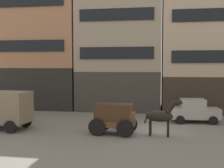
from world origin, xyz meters
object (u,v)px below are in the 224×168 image
object	(u,v)px
draft_horse	(161,116)
sedan_light	(194,111)
cargo_wagon	(114,117)
pedestrian_officer	(29,105)
delivery_truck_near	(1,109)

from	to	relation	value
draft_horse	sedan_light	size ratio (longest dim) A/B	0.62
cargo_wagon	draft_horse	xyz separation A→B (m)	(2.95, -0.00, 0.12)
sedan_light	pedestrian_officer	bearing A→B (deg)	178.87
sedan_light	draft_horse	bearing A→B (deg)	-118.94
draft_horse	delivery_truck_near	size ratio (longest dim) A/B	0.53
delivery_truck_near	sedan_light	xyz separation A→B (m)	(13.53, 4.50, -0.51)
sedan_light	delivery_truck_near	bearing A→B (deg)	-161.62
draft_horse	delivery_truck_near	bearing A→B (deg)	178.80
delivery_truck_near	sedan_light	world-z (taller)	delivery_truck_near
draft_horse	pedestrian_officer	size ratio (longest dim) A/B	1.31
cargo_wagon	sedan_light	distance (m)	7.30
delivery_truck_near	pedestrian_officer	distance (m)	4.79
cargo_wagon	pedestrian_officer	size ratio (longest dim) A/B	1.67
cargo_wagon	sedan_light	world-z (taller)	cargo_wagon
delivery_truck_near	pedestrian_officer	size ratio (longest dim) A/B	2.49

